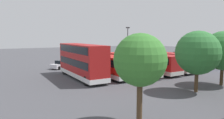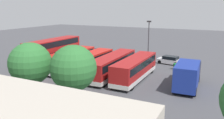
{
  "view_description": "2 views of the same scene",
  "coord_description": "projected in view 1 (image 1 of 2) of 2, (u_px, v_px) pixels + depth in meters",
  "views": [
    {
      "loc": [
        17.31,
        34.74,
        5.59
      ],
      "look_at": [
        -1.43,
        2.26,
        1.4
      ],
      "focal_mm": 33.24,
      "sensor_mm": 36.0,
      "label": 1
    },
    {
      "loc": [
        -17.9,
        37.85,
        9.56
      ],
      "look_at": [
        -1.26,
        4.54,
        1.11
      ],
      "focal_mm": 36.7,
      "sensor_mm": 36.0,
      "label": 2
    }
  ],
  "objects": [
    {
      "name": "car_hatchback_silver",
      "position": [
        63.0,
        64.0,
        36.5
      ],
      "size": [
        4.79,
        3.55,
        1.43
      ],
      "color": "silver",
      "rests_on": "ground"
    },
    {
      "name": "bus_double_decker_fifth",
      "position": [
        82.0,
        60.0,
        27.45
      ],
      "size": [
        2.64,
        11.21,
        4.55
      ],
      "color": "#A51919",
      "rests_on": "ground"
    },
    {
      "name": "tree_rightmost",
      "position": [
        223.0,
        51.0,
        23.43
      ],
      "size": [
        4.44,
        4.44,
        6.21
      ],
      "color": "#4C3823",
      "rests_on": "ground"
    },
    {
      "name": "waste_bin_yellow",
      "position": [
        152.0,
        61.0,
        42.89
      ],
      "size": [
        0.6,
        0.6,
        0.95
      ],
      "primitive_type": "cylinder",
      "color": "#197F33",
      "rests_on": "ground"
    },
    {
      "name": "tree_midright",
      "position": [
        140.0,
        60.0,
        12.75
      ],
      "size": [
        3.31,
        3.31,
        5.81
      ],
      "color": "#4C3823",
      "rests_on": "ground"
    },
    {
      "name": "bus_single_deck_near_end",
      "position": [
        166.0,
        61.0,
        34.21
      ],
      "size": [
        2.67,
        11.06,
        2.95
      ],
      "color": "#A51919",
      "rests_on": "ground"
    },
    {
      "name": "bus_single_deck_fourth",
      "position": [
        106.0,
        65.0,
        29.16
      ],
      "size": [
        2.89,
        10.68,
        2.95
      ],
      "color": "red",
      "rests_on": "ground"
    },
    {
      "name": "bus_single_deck_second",
      "position": [
        148.0,
        62.0,
        32.64
      ],
      "size": [
        2.91,
        12.0,
        2.95
      ],
      "color": "#A51919",
      "rests_on": "ground"
    },
    {
      "name": "car_small_green",
      "position": [
        137.0,
        59.0,
        44.79
      ],
      "size": [
        4.29,
        2.45,
        1.43
      ],
      "color": "silver",
      "rests_on": "ground"
    },
    {
      "name": "box_truck_blue",
      "position": [
        194.0,
        58.0,
        37.42
      ],
      "size": [
        2.83,
        7.6,
        3.2
      ],
      "color": "navy",
      "rests_on": "ground"
    },
    {
      "name": "lamp_post_tall",
      "position": [
        128.0,
        42.0,
        41.38
      ],
      "size": [
        0.7,
        0.3,
        7.43
      ],
      "color": "#38383D",
      "rests_on": "ground"
    },
    {
      "name": "tree_midleft",
      "position": [
        198.0,
        53.0,
        20.51
      ],
      "size": [
        4.37,
        4.37,
        6.16
      ],
      "color": "#4C3823",
      "rests_on": "ground"
    },
    {
      "name": "bus_single_deck_third",
      "position": [
        131.0,
        64.0,
        30.36
      ],
      "size": [
        2.69,
        10.85,
        2.95
      ],
      "color": "red",
      "rests_on": "ground"
    },
    {
      "name": "ground_plane",
      "position": [
        99.0,
        66.0,
        39.12
      ],
      "size": [
        140.0,
        140.0,
        0.0
      ],
      "primitive_type": "plane",
      "color": "#47474C"
    }
  ]
}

